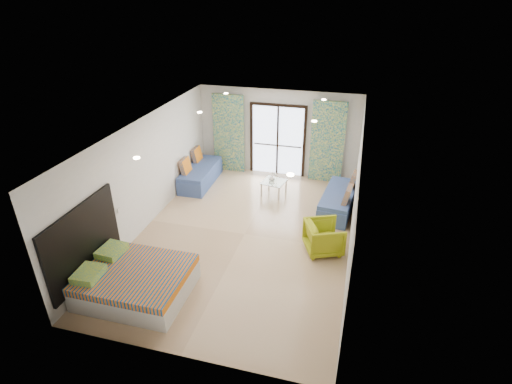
% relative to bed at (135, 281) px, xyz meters
% --- Properties ---
extents(floor, '(5.00, 7.50, 0.01)m').
position_rel_bed_xyz_m(floor, '(1.48, 2.57, -0.29)').
color(floor, tan).
rests_on(floor, ground).
extents(ceiling, '(5.00, 7.50, 0.01)m').
position_rel_bed_xyz_m(ceiling, '(1.48, 2.57, 2.41)').
color(ceiling, silver).
rests_on(ceiling, ground).
extents(wall_back, '(5.00, 0.01, 2.70)m').
position_rel_bed_xyz_m(wall_back, '(1.48, 6.32, 1.06)').
color(wall_back, silver).
rests_on(wall_back, ground).
extents(wall_front, '(5.00, 0.01, 2.70)m').
position_rel_bed_xyz_m(wall_front, '(1.48, -1.18, 1.06)').
color(wall_front, silver).
rests_on(wall_front, ground).
extents(wall_left, '(0.01, 7.50, 2.70)m').
position_rel_bed_xyz_m(wall_left, '(-1.02, 2.57, 1.06)').
color(wall_left, silver).
rests_on(wall_left, ground).
extents(wall_right, '(0.01, 7.50, 2.70)m').
position_rel_bed_xyz_m(wall_right, '(3.98, 2.57, 1.06)').
color(wall_right, silver).
rests_on(wall_right, ground).
extents(balcony_door, '(1.76, 0.08, 2.28)m').
position_rel_bed_xyz_m(balcony_door, '(1.48, 6.29, 0.97)').
color(balcony_door, black).
rests_on(balcony_door, floor).
extents(balcony_rail, '(1.52, 0.03, 0.04)m').
position_rel_bed_xyz_m(balcony_rail, '(1.48, 6.30, 0.66)').
color(balcony_rail, '#595451').
rests_on(balcony_rail, balcony_door).
extents(curtain_left, '(1.00, 0.10, 2.50)m').
position_rel_bed_xyz_m(curtain_left, '(-0.07, 6.14, 0.96)').
color(curtain_left, silver).
rests_on(curtain_left, floor).
extents(curtain_right, '(1.00, 0.10, 2.50)m').
position_rel_bed_xyz_m(curtain_right, '(3.03, 6.14, 0.96)').
color(curtain_right, silver).
rests_on(curtain_right, floor).
extents(downlight_a, '(0.12, 0.12, 0.02)m').
position_rel_bed_xyz_m(downlight_a, '(0.08, 0.57, 2.38)').
color(downlight_a, '#FFE0B2').
rests_on(downlight_a, ceiling).
extents(downlight_b, '(0.12, 0.12, 0.02)m').
position_rel_bed_xyz_m(downlight_b, '(2.88, 0.57, 2.38)').
color(downlight_b, '#FFE0B2').
rests_on(downlight_b, ceiling).
extents(downlight_c, '(0.12, 0.12, 0.02)m').
position_rel_bed_xyz_m(downlight_c, '(0.08, 3.57, 2.38)').
color(downlight_c, '#FFE0B2').
rests_on(downlight_c, ceiling).
extents(downlight_d, '(0.12, 0.12, 0.02)m').
position_rel_bed_xyz_m(downlight_d, '(2.88, 3.57, 2.38)').
color(downlight_d, '#FFE0B2').
rests_on(downlight_d, ceiling).
extents(downlight_e, '(0.12, 0.12, 0.02)m').
position_rel_bed_xyz_m(downlight_e, '(0.08, 5.57, 2.38)').
color(downlight_e, '#FFE0B2').
rests_on(downlight_e, ceiling).
extents(downlight_f, '(0.12, 0.12, 0.02)m').
position_rel_bed_xyz_m(downlight_f, '(2.88, 5.57, 2.38)').
color(downlight_f, '#FFE0B2').
rests_on(downlight_f, ceiling).
extents(headboard, '(0.06, 2.10, 1.50)m').
position_rel_bed_xyz_m(headboard, '(-0.98, -0.00, 0.76)').
color(headboard, black).
rests_on(headboard, floor).
extents(switch_plate, '(0.02, 0.10, 0.10)m').
position_rel_bed_xyz_m(switch_plate, '(-0.99, 1.25, 0.76)').
color(switch_plate, silver).
rests_on(switch_plate, wall_left).
extents(bed, '(2.01, 1.64, 0.69)m').
position_rel_bed_xyz_m(bed, '(0.00, 0.00, 0.00)').
color(bed, silver).
rests_on(bed, floor).
extents(daybed_left, '(0.81, 1.98, 0.97)m').
position_rel_bed_xyz_m(daybed_left, '(-0.64, 4.97, 0.01)').
color(daybed_left, '#39508A').
rests_on(daybed_left, floor).
extents(daybed_right, '(0.97, 2.04, 0.97)m').
position_rel_bed_xyz_m(daybed_right, '(3.59, 4.35, 0.01)').
color(daybed_right, '#39508A').
rests_on(daybed_right, floor).
extents(coffee_table, '(0.73, 0.73, 0.72)m').
position_rel_bed_xyz_m(coffee_table, '(1.70, 4.82, 0.08)').
color(coffee_table, silver).
rests_on(coffee_table, floor).
extents(vase, '(0.18, 0.19, 0.17)m').
position_rel_bed_xyz_m(vase, '(1.64, 4.84, 0.21)').
color(vase, white).
rests_on(vase, coffee_table).
extents(armchair, '(0.98, 1.00, 0.80)m').
position_rel_bed_xyz_m(armchair, '(3.40, 2.37, 0.11)').
color(armchair, '#9BA515').
rests_on(armchair, floor).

